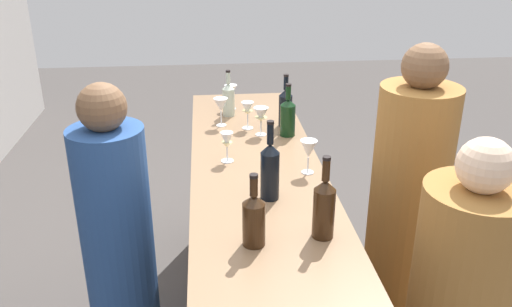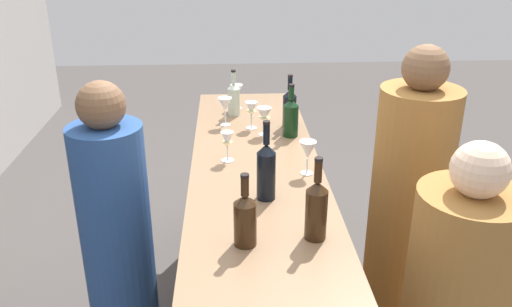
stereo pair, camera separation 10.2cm
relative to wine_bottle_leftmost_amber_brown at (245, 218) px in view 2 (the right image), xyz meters
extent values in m
cube|color=brown|center=(0.69, -0.08, -0.63)|extent=(2.17, 0.54, 0.95)
cube|color=#8C6B4C|center=(0.69, -0.08, -0.13)|extent=(2.25, 0.62, 0.05)
cylinder|color=#331E0F|center=(0.00, 0.00, -0.02)|extent=(0.08, 0.08, 0.16)
cone|color=#331E0F|center=(0.00, 0.00, 0.08)|extent=(0.08, 0.08, 0.03)
cylinder|color=#331E0F|center=(0.00, 0.00, 0.13)|extent=(0.03, 0.03, 0.07)
cylinder|color=black|center=(0.00, 0.00, 0.17)|extent=(0.03, 0.03, 0.01)
cylinder|color=#331E0F|center=(0.03, -0.25, -0.01)|extent=(0.08, 0.08, 0.19)
cone|color=#331E0F|center=(0.03, -0.25, 0.10)|extent=(0.08, 0.08, 0.04)
cylinder|color=#331E0F|center=(0.03, -0.25, 0.16)|extent=(0.03, 0.03, 0.08)
cylinder|color=black|center=(0.03, -0.25, 0.21)|extent=(0.03, 0.03, 0.01)
cylinder|color=black|center=(0.34, -0.10, 0.00)|extent=(0.08, 0.08, 0.20)
cone|color=black|center=(0.34, -0.10, 0.12)|extent=(0.08, 0.08, 0.04)
cylinder|color=black|center=(0.34, -0.10, 0.18)|extent=(0.03, 0.03, 0.09)
cylinder|color=black|center=(0.34, -0.10, 0.23)|extent=(0.03, 0.03, 0.01)
cylinder|color=black|center=(1.04, -0.28, -0.02)|extent=(0.08, 0.08, 0.17)
cone|color=black|center=(1.04, -0.28, 0.08)|extent=(0.08, 0.08, 0.03)
cylinder|color=black|center=(1.04, -0.28, 0.13)|extent=(0.03, 0.03, 0.07)
cylinder|color=black|center=(1.04, -0.28, 0.18)|extent=(0.03, 0.03, 0.01)
cylinder|color=black|center=(1.18, -0.29, -0.02)|extent=(0.08, 0.08, 0.18)
cone|color=black|center=(1.18, -0.29, 0.09)|extent=(0.08, 0.08, 0.03)
cylinder|color=black|center=(1.18, -0.29, 0.14)|extent=(0.03, 0.03, 0.07)
cylinder|color=black|center=(1.18, -0.29, 0.19)|extent=(0.03, 0.03, 0.01)
cylinder|color=#B7C6B2|center=(1.40, 0.02, -0.02)|extent=(0.07, 0.07, 0.16)
cone|color=#B7C6B2|center=(1.40, 0.02, 0.07)|extent=(0.07, 0.07, 0.03)
cylinder|color=#B7C6B2|center=(1.40, 0.02, 0.12)|extent=(0.03, 0.03, 0.07)
cylinder|color=black|center=(1.40, 0.02, 0.16)|extent=(0.03, 0.03, 0.01)
cylinder|color=white|center=(0.57, -0.30, -0.10)|extent=(0.06, 0.06, 0.00)
cylinder|color=white|center=(0.57, -0.30, -0.06)|extent=(0.01, 0.01, 0.07)
cone|color=white|center=(0.57, -0.30, 0.01)|extent=(0.08, 0.08, 0.08)
cylinder|color=white|center=(1.06, -0.14, -0.10)|extent=(0.06, 0.06, 0.00)
cylinder|color=white|center=(1.06, -0.14, -0.06)|extent=(0.01, 0.01, 0.08)
cone|color=white|center=(1.06, -0.14, 0.01)|extent=(0.08, 0.08, 0.08)
cone|color=beige|center=(1.06, -0.14, -0.01)|extent=(0.07, 0.07, 0.02)
cylinder|color=white|center=(1.17, -0.08, -0.10)|extent=(0.06, 0.06, 0.00)
cylinder|color=white|center=(1.17, -0.08, -0.06)|extent=(0.01, 0.01, 0.08)
cone|color=white|center=(1.17, -0.08, 0.01)|extent=(0.07, 0.07, 0.07)
cone|color=beige|center=(1.17, -0.08, -0.01)|extent=(0.06, 0.06, 0.02)
cylinder|color=white|center=(1.51, 0.00, -0.10)|extent=(0.06, 0.06, 0.00)
cylinder|color=white|center=(1.51, 0.00, -0.06)|extent=(0.01, 0.01, 0.08)
cone|color=white|center=(1.51, 0.00, 0.01)|extent=(0.08, 0.08, 0.07)
cylinder|color=white|center=(0.73, 0.06, -0.10)|extent=(0.06, 0.06, 0.00)
cylinder|color=white|center=(0.73, 0.06, -0.07)|extent=(0.01, 0.01, 0.07)
cone|color=white|center=(0.73, 0.06, 0.01)|extent=(0.06, 0.06, 0.08)
cone|color=beige|center=(0.73, 0.06, -0.02)|extent=(0.05, 0.05, 0.03)
cylinder|color=white|center=(1.22, 0.07, -0.10)|extent=(0.06, 0.06, 0.00)
cylinder|color=white|center=(1.22, 0.07, -0.06)|extent=(0.01, 0.01, 0.08)
cone|color=white|center=(1.22, 0.07, 0.02)|extent=(0.08, 0.08, 0.07)
cylinder|color=#9E6B33|center=(0.51, -0.77, -0.40)|extent=(0.45, 0.45, 1.41)
sphere|color=brown|center=(0.51, -0.77, 0.40)|extent=(0.20, 0.20, 0.20)
sphere|color=beige|center=(-0.07, -0.78, 0.20)|extent=(0.20, 0.20, 0.20)
cylinder|color=#284C8C|center=(0.50, 0.57, -0.47)|extent=(0.35, 0.35, 1.27)
sphere|color=brown|center=(0.50, 0.57, 0.26)|extent=(0.21, 0.21, 0.21)
camera|label=1|loc=(-1.62, 0.15, 0.95)|focal=37.59mm
camera|label=2|loc=(-1.63, 0.05, 0.95)|focal=37.59mm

